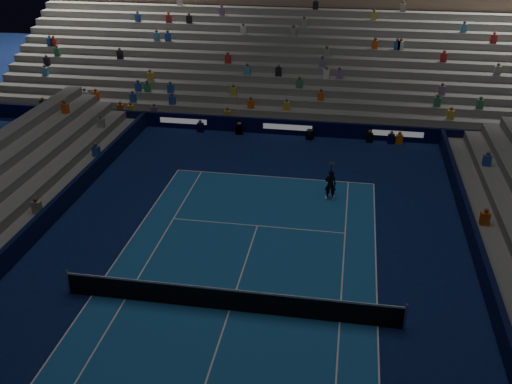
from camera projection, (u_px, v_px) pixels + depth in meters
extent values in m
plane|color=#0B1743|center=(230.00, 310.00, 21.92)|extent=(90.00, 90.00, 0.00)
cube|color=#1A5593|center=(230.00, 310.00, 21.91)|extent=(10.97, 23.77, 0.01)
cube|color=black|center=(288.00, 127.00, 37.96)|extent=(44.00, 0.25, 1.00)
cube|color=black|center=(502.00, 328.00, 20.25)|extent=(0.25, 37.00, 1.00)
cube|color=slate|center=(289.00, 125.00, 38.96)|extent=(44.00, 1.00, 0.50)
cube|color=slate|center=(291.00, 117.00, 39.72)|extent=(44.00, 1.00, 1.00)
cube|color=slate|center=(293.00, 109.00, 40.49)|extent=(44.00, 1.00, 1.50)
cube|color=slate|center=(295.00, 101.00, 41.26)|extent=(44.00, 1.00, 2.00)
cube|color=slate|center=(296.00, 93.00, 42.02)|extent=(44.00, 1.00, 2.50)
cube|color=slate|center=(298.00, 86.00, 42.79)|extent=(44.00, 1.00, 3.00)
cube|color=slate|center=(299.00, 79.00, 43.56)|extent=(44.00, 1.00, 3.50)
cube|color=slate|center=(301.00, 72.00, 44.32)|extent=(44.00, 1.00, 4.00)
cube|color=slate|center=(302.00, 65.00, 45.09)|extent=(44.00, 1.00, 4.50)
cube|color=slate|center=(303.00, 59.00, 45.86)|extent=(44.00, 1.00, 5.00)
cube|color=slate|center=(305.00, 53.00, 46.62)|extent=(44.00, 1.00, 5.50)
cube|color=slate|center=(306.00, 47.00, 47.39)|extent=(44.00, 1.00, 6.00)
cylinder|color=#B2B2B7|center=(68.00, 282.00, 22.62)|extent=(0.10, 0.10, 1.10)
cylinder|color=#B2B2B7|center=(405.00, 317.00, 20.72)|extent=(0.10, 0.10, 1.10)
cube|color=black|center=(229.00, 301.00, 21.71)|extent=(12.80, 0.03, 0.90)
cube|color=white|center=(229.00, 290.00, 21.49)|extent=(12.80, 0.04, 0.08)
imported|color=black|center=(330.00, 185.00, 29.69)|extent=(0.60, 0.41, 1.61)
cube|color=black|center=(310.00, 134.00, 37.38)|extent=(0.52, 0.59, 0.57)
cylinder|color=black|center=(310.00, 134.00, 36.92)|extent=(0.22, 0.37, 0.16)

